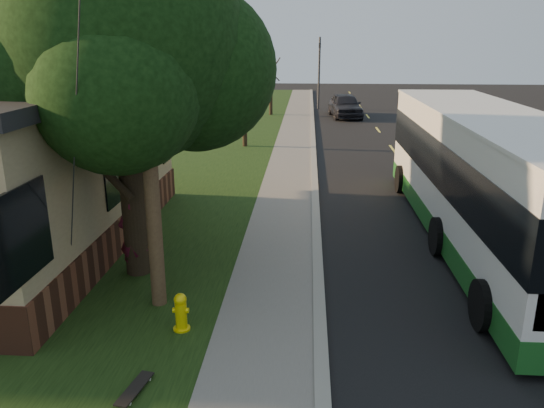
{
  "coord_description": "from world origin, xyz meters",
  "views": [
    {
      "loc": [
        -0.31,
        -8.69,
        5.28
      ],
      "look_at": [
        -1.13,
        3.46,
        1.5
      ],
      "focal_mm": 35.0,
      "sensor_mm": 36.0,
      "label": 1
    }
  ],
  "objects_px": {
    "distant_car": "(345,105)",
    "utility_pole": "(143,77)",
    "bare_tree_far": "(271,88)",
    "skateboard_main": "(135,389)",
    "traffic_signal": "(319,68)",
    "fire_hydrant": "(181,312)",
    "leafy_tree": "(125,46)",
    "skateboarder": "(133,237)",
    "transit_bus": "(486,175)",
    "bare_tree_near": "(244,105)",
    "dumpster": "(78,184)"
  },
  "relations": [
    {
      "from": "distant_car",
      "to": "utility_pole",
      "type": "bearing_deg",
      "value": -106.91
    },
    {
      "from": "bare_tree_far",
      "to": "skateboard_main",
      "type": "xyz_separation_m",
      "value": [
        0.1,
        -31.89,
        -1.87
      ]
    },
    {
      "from": "traffic_signal",
      "to": "fire_hydrant",
      "type": "bearing_deg",
      "value": -95.21
    },
    {
      "from": "leafy_tree",
      "to": "skateboarder",
      "type": "height_order",
      "value": "leafy_tree"
    },
    {
      "from": "transit_bus",
      "to": "traffic_signal",
      "type": "bearing_deg",
      "value": 97.77
    },
    {
      "from": "leafy_tree",
      "to": "skateboarder",
      "type": "relative_size",
      "value": 4.35
    },
    {
      "from": "bare_tree_near",
      "to": "dumpster",
      "type": "relative_size",
      "value": 2.18
    },
    {
      "from": "bare_tree_near",
      "to": "skateboard_main",
      "type": "distance_m",
      "value": 20.0
    },
    {
      "from": "fire_hydrant",
      "to": "utility_pole",
      "type": "distance_m",
      "value": 4.37
    },
    {
      "from": "skateboarder",
      "to": "skateboard_main",
      "type": "height_order",
      "value": "skateboarder"
    },
    {
      "from": "traffic_signal",
      "to": "skateboard_main",
      "type": "relative_size",
      "value": 6.04
    },
    {
      "from": "fire_hydrant",
      "to": "distant_car",
      "type": "xyz_separation_m",
      "value": [
        4.92,
        29.52,
        0.4
      ]
    },
    {
      "from": "bare_tree_near",
      "to": "skateboard_main",
      "type": "xyz_separation_m",
      "value": [
        0.6,
        -19.89,
        -2.02
      ]
    },
    {
      "from": "skateboard_main",
      "to": "dumpster",
      "type": "distance_m",
      "value": 10.7
    },
    {
      "from": "leafy_tree",
      "to": "transit_bus",
      "type": "relative_size",
      "value": 0.6
    },
    {
      "from": "skateboarder",
      "to": "skateboard_main",
      "type": "bearing_deg",
      "value": 109.08
    },
    {
      "from": "skateboarder",
      "to": "distant_car",
      "type": "bearing_deg",
      "value": -102.02
    },
    {
      "from": "traffic_signal",
      "to": "bare_tree_near",
      "type": "bearing_deg",
      "value": -104.04
    },
    {
      "from": "leafy_tree",
      "to": "distant_car",
      "type": "height_order",
      "value": "leafy_tree"
    },
    {
      "from": "fire_hydrant",
      "to": "bare_tree_near",
      "type": "distance_m",
      "value": 18.1
    },
    {
      "from": "fire_hydrant",
      "to": "utility_pole",
      "type": "relative_size",
      "value": 0.08
    },
    {
      "from": "dumpster",
      "to": "utility_pole",
      "type": "bearing_deg",
      "value": -55.95
    },
    {
      "from": "skateboarder",
      "to": "leafy_tree",
      "type": "bearing_deg",
      "value": -107.19
    },
    {
      "from": "utility_pole",
      "to": "leafy_tree",
      "type": "relative_size",
      "value": 1.16
    },
    {
      "from": "bare_tree_near",
      "to": "leafy_tree",
      "type": "bearing_deg",
      "value": -92.5
    },
    {
      "from": "dumpster",
      "to": "distant_car",
      "type": "height_order",
      "value": "distant_car"
    },
    {
      "from": "traffic_signal",
      "to": "distant_car",
      "type": "relative_size",
      "value": 1.12
    },
    {
      "from": "bare_tree_near",
      "to": "bare_tree_far",
      "type": "height_order",
      "value": "bare_tree_near"
    },
    {
      "from": "traffic_signal",
      "to": "transit_bus",
      "type": "relative_size",
      "value": 0.42
    },
    {
      "from": "fire_hydrant",
      "to": "traffic_signal",
      "type": "distance_m",
      "value": 34.25
    },
    {
      "from": "traffic_signal",
      "to": "skateboard_main",
      "type": "bearing_deg",
      "value": -95.41
    },
    {
      "from": "fire_hydrant",
      "to": "leafy_tree",
      "type": "relative_size",
      "value": 0.09
    },
    {
      "from": "leafy_tree",
      "to": "distant_car",
      "type": "relative_size",
      "value": 1.59
    },
    {
      "from": "skateboard_main",
      "to": "transit_bus",
      "type": "bearing_deg",
      "value": 44.31
    },
    {
      "from": "bare_tree_far",
      "to": "skateboard_main",
      "type": "relative_size",
      "value": 4.43
    },
    {
      "from": "leafy_tree",
      "to": "traffic_signal",
      "type": "distance_m",
      "value": 31.76
    },
    {
      "from": "bare_tree_far",
      "to": "dumpster",
      "type": "height_order",
      "value": "bare_tree_far"
    },
    {
      "from": "skateboarder",
      "to": "distant_car",
      "type": "relative_size",
      "value": 0.37
    },
    {
      "from": "fire_hydrant",
      "to": "skateboard_main",
      "type": "relative_size",
      "value": 0.81
    },
    {
      "from": "utility_pole",
      "to": "leafy_tree",
      "type": "height_order",
      "value": "utility_pole"
    },
    {
      "from": "transit_bus",
      "to": "skateboard_main",
      "type": "bearing_deg",
      "value": -135.69
    },
    {
      "from": "utility_pole",
      "to": "bare_tree_far",
      "type": "bearing_deg",
      "value": 89.4
    },
    {
      "from": "transit_bus",
      "to": "dumpster",
      "type": "distance_m",
      "value": 12.47
    },
    {
      "from": "utility_pole",
      "to": "traffic_signal",
      "type": "xyz_separation_m",
      "value": [
        3.81,
        33.01,
        -1.47
      ]
    },
    {
      "from": "skateboard_main",
      "to": "bare_tree_near",
      "type": "bearing_deg",
      "value": 91.74
    },
    {
      "from": "bare_tree_far",
      "to": "traffic_signal",
      "type": "xyz_separation_m",
      "value": [
        3.5,
        4.0,
        1.16
      ]
    },
    {
      "from": "transit_bus",
      "to": "skateboard_main",
      "type": "xyz_separation_m",
      "value": [
        -7.32,
        -7.14,
        -1.74
      ]
    },
    {
      "from": "bare_tree_far",
      "to": "skateboarder",
      "type": "xyz_separation_m",
      "value": [
        -1.25,
        -27.59,
        -1.04
      ]
    },
    {
      "from": "utility_pole",
      "to": "leafy_tree",
      "type": "distance_m",
      "value": 1.94
    },
    {
      "from": "dumpster",
      "to": "distant_car",
      "type": "relative_size",
      "value": 0.4
    }
  ]
}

